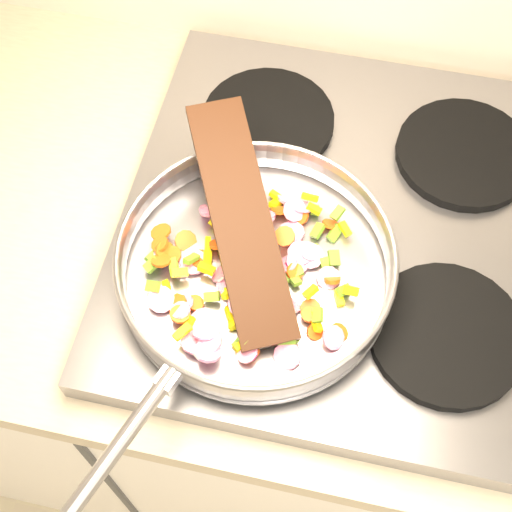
# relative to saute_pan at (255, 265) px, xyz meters

# --- Properties ---
(cooktop) EXTENTS (0.60, 0.60, 0.04)m
(cooktop) POSITION_rel_saute_pan_xyz_m (0.10, 0.12, -0.07)
(cooktop) COLOR #939399
(cooktop) RESTS_ON counter_top
(grate_fl) EXTENTS (0.19, 0.19, 0.02)m
(grate_fl) POSITION_rel_saute_pan_xyz_m (-0.04, -0.02, -0.04)
(grate_fl) COLOR black
(grate_fl) RESTS_ON cooktop
(grate_fr) EXTENTS (0.19, 0.19, 0.02)m
(grate_fr) POSITION_rel_saute_pan_xyz_m (0.24, -0.02, -0.04)
(grate_fr) COLOR black
(grate_fr) RESTS_ON cooktop
(grate_bl) EXTENTS (0.19, 0.19, 0.02)m
(grate_bl) POSITION_rel_saute_pan_xyz_m (-0.04, 0.26, -0.04)
(grate_bl) COLOR black
(grate_bl) RESTS_ON cooktop
(grate_br) EXTENTS (0.19, 0.19, 0.02)m
(grate_br) POSITION_rel_saute_pan_xyz_m (0.24, 0.26, -0.04)
(grate_br) COLOR black
(grate_br) RESTS_ON cooktop
(saute_pan) EXTENTS (0.38, 0.53, 0.06)m
(saute_pan) POSITION_rel_saute_pan_xyz_m (0.00, 0.00, 0.00)
(saute_pan) COLOR #9E9EA5
(saute_pan) RESTS_ON grate_fl
(vegetable_heap) EXTENTS (0.27, 0.28, 0.05)m
(vegetable_heap) POSITION_rel_saute_pan_xyz_m (-0.01, -0.00, -0.01)
(vegetable_heap) COLOR #E94F13
(vegetable_heap) RESTS_ON saute_pan
(wooden_spatula) EXTENTS (0.20, 0.30, 0.10)m
(wooden_spatula) POSITION_rel_saute_pan_xyz_m (-0.03, 0.04, 0.04)
(wooden_spatula) COLOR black
(wooden_spatula) RESTS_ON saute_pan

